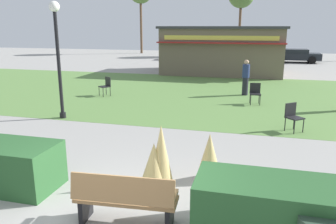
{
  "coord_description": "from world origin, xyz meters",
  "views": [
    {
      "loc": [
        2.19,
        -4.65,
        3.23
      ],
      "look_at": [
        0.1,
        3.37,
        1.11
      ],
      "focal_mm": 36.09,
      "sensor_mm": 36.0,
      "label": 1
    }
  ],
  "objects_px": {
    "parked_car_west_slot": "(188,53)",
    "parked_car_center_slot": "(245,54)",
    "parked_car_east_slot": "(295,55)",
    "cafe_chair_west": "(293,115)",
    "cafe_chair_center": "(255,92)",
    "person_standing": "(246,77)",
    "lamppost_mid": "(57,46)",
    "park_bench": "(125,199)",
    "food_kiosk": "(223,50)",
    "cafe_chair_east": "(106,85)"
  },
  "relations": [
    {
      "from": "parked_car_west_slot",
      "to": "parked_car_center_slot",
      "type": "relative_size",
      "value": 0.99
    },
    {
      "from": "parked_car_west_slot",
      "to": "parked_car_east_slot",
      "type": "xyz_separation_m",
      "value": [
        9.91,
        0.0,
        0.0
      ]
    },
    {
      "from": "cafe_chair_west",
      "to": "cafe_chair_center",
      "type": "xyz_separation_m",
      "value": [
        -1.18,
        3.63,
        0.0
      ]
    },
    {
      "from": "person_standing",
      "to": "parked_car_east_slot",
      "type": "distance_m",
      "value": 16.97
    },
    {
      "from": "lamppost_mid",
      "to": "parked_car_center_slot",
      "type": "height_order",
      "value": "lamppost_mid"
    },
    {
      "from": "park_bench",
      "to": "parked_car_center_slot",
      "type": "relative_size",
      "value": 0.4
    },
    {
      "from": "parked_car_west_slot",
      "to": "cafe_chair_center",
      "type": "bearing_deg",
      "value": -70.38
    },
    {
      "from": "park_bench",
      "to": "parked_car_east_slot",
      "type": "bearing_deg",
      "value": 79.33
    },
    {
      "from": "cafe_chair_west",
      "to": "parked_car_west_slot",
      "type": "height_order",
      "value": "parked_car_west_slot"
    },
    {
      "from": "lamppost_mid",
      "to": "parked_car_center_slot",
      "type": "bearing_deg",
      "value": 76.14
    },
    {
      "from": "food_kiosk",
      "to": "cafe_chair_west",
      "type": "distance_m",
      "value": 13.76
    },
    {
      "from": "lamppost_mid",
      "to": "parked_car_center_slot",
      "type": "xyz_separation_m",
      "value": [
        5.54,
        22.45,
        -1.91
      ]
    },
    {
      "from": "cafe_chair_east",
      "to": "parked_car_center_slot",
      "type": "distance_m",
      "value": 19.22
    },
    {
      "from": "cafe_chair_west",
      "to": "person_standing",
      "type": "bearing_deg",
      "value": 106.79
    },
    {
      "from": "person_standing",
      "to": "parked_car_center_slot",
      "type": "distance_m",
      "value": 16.54
    },
    {
      "from": "cafe_chair_west",
      "to": "parked_car_east_slot",
      "type": "height_order",
      "value": "parked_car_east_slot"
    },
    {
      "from": "parked_car_west_slot",
      "to": "parked_car_east_slot",
      "type": "height_order",
      "value": "same"
    },
    {
      "from": "park_bench",
      "to": "parked_car_west_slot",
      "type": "height_order",
      "value": "parked_car_west_slot"
    },
    {
      "from": "cafe_chair_west",
      "to": "parked_car_center_slot",
      "type": "bearing_deg",
      "value": 96.01
    },
    {
      "from": "cafe_chair_center",
      "to": "parked_car_center_slot",
      "type": "xyz_separation_m",
      "value": [
        -1.14,
        18.39,
        0.12
      ]
    },
    {
      "from": "lamppost_mid",
      "to": "parked_car_west_slot",
      "type": "height_order",
      "value": "lamppost_mid"
    },
    {
      "from": "parked_car_center_slot",
      "to": "parked_car_east_slot",
      "type": "bearing_deg",
      "value": -0.03
    },
    {
      "from": "park_bench",
      "to": "parked_car_west_slot",
      "type": "relative_size",
      "value": 0.4
    },
    {
      "from": "lamppost_mid",
      "to": "parked_car_east_slot",
      "type": "distance_m",
      "value": 24.66
    },
    {
      "from": "food_kiosk",
      "to": "parked_car_center_slot",
      "type": "height_order",
      "value": "food_kiosk"
    },
    {
      "from": "lamppost_mid",
      "to": "parked_car_center_slot",
      "type": "relative_size",
      "value": 0.94
    },
    {
      "from": "person_standing",
      "to": "parked_car_center_slot",
      "type": "bearing_deg",
      "value": 160.21
    },
    {
      "from": "food_kiosk",
      "to": "cafe_chair_west",
      "type": "relative_size",
      "value": 9.26
    },
    {
      "from": "parked_car_west_slot",
      "to": "cafe_chair_west",
      "type": "bearing_deg",
      "value": -70.64
    },
    {
      "from": "parked_car_center_slot",
      "to": "parked_car_west_slot",
      "type": "bearing_deg",
      "value": -179.96
    },
    {
      "from": "park_bench",
      "to": "parked_car_east_slot",
      "type": "distance_m",
      "value": 28.73
    },
    {
      "from": "food_kiosk",
      "to": "cafe_chair_east",
      "type": "bearing_deg",
      "value": -115.16
    },
    {
      "from": "cafe_chair_east",
      "to": "parked_car_center_slot",
      "type": "bearing_deg",
      "value": 72.7
    },
    {
      "from": "cafe_chair_west",
      "to": "cafe_chair_east",
      "type": "xyz_separation_m",
      "value": [
        -8.03,
        3.67,
        0.0
      ]
    },
    {
      "from": "park_bench",
      "to": "cafe_chair_east",
      "type": "distance_m",
      "value": 11.03
    },
    {
      "from": "cafe_chair_center",
      "to": "parked_car_east_slot",
      "type": "xyz_separation_m",
      "value": [
        3.35,
        18.39,
        0.12
      ]
    },
    {
      "from": "parked_car_west_slot",
      "to": "parked_car_east_slot",
      "type": "relative_size",
      "value": 1.02
    },
    {
      "from": "parked_car_west_slot",
      "to": "cafe_chair_east",
      "type": "bearing_deg",
      "value": -90.93
    },
    {
      "from": "food_kiosk",
      "to": "parked_car_west_slot",
      "type": "relative_size",
      "value": 1.92
    },
    {
      "from": "lamppost_mid",
      "to": "cafe_chair_east",
      "type": "height_order",
      "value": "lamppost_mid"
    },
    {
      "from": "cafe_chair_east",
      "to": "person_standing",
      "type": "bearing_deg",
      "value": 15.98
    },
    {
      "from": "lamppost_mid",
      "to": "park_bench",
      "type": "bearing_deg",
      "value": -50.82
    },
    {
      "from": "parked_car_east_slot",
      "to": "park_bench",
      "type": "bearing_deg",
      "value": -100.67
    },
    {
      "from": "food_kiosk",
      "to": "parked_car_east_slot",
      "type": "distance_m",
      "value": 10.5
    },
    {
      "from": "cafe_chair_east",
      "to": "parked_car_west_slot",
      "type": "distance_m",
      "value": 18.35
    },
    {
      "from": "park_bench",
      "to": "cafe_chair_center",
      "type": "relative_size",
      "value": 1.95
    },
    {
      "from": "cafe_chair_east",
      "to": "person_standing",
      "type": "distance_m",
      "value": 6.64
    },
    {
      "from": "park_bench",
      "to": "person_standing",
      "type": "xyz_separation_m",
      "value": [
        1.49,
        11.71,
        0.38
      ]
    },
    {
      "from": "person_standing",
      "to": "cafe_chair_center",
      "type": "bearing_deg",
      "value": -7.7
    },
    {
      "from": "food_kiosk",
      "to": "person_standing",
      "type": "bearing_deg",
      "value": -76.44
    }
  ]
}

